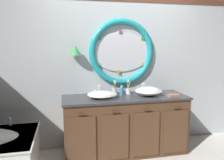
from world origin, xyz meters
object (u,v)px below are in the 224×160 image
toothbrush_holder_left (115,90)px  toothbrush_holder_right (128,91)px  sink_basin_left (102,94)px  folded_hand_towel (174,96)px  sink_basin_right (148,91)px  soap_dispenser (122,91)px

toothbrush_holder_left → toothbrush_holder_right: toothbrush_holder_right is taller
sink_basin_left → folded_hand_towel: sink_basin_left is taller
toothbrush_holder_left → sink_basin_left: bearing=-138.0°
sink_basin_right → soap_dispenser: size_ratio=2.76×
sink_basin_right → toothbrush_holder_left: (-0.47, 0.21, -0.01)m
toothbrush_holder_right → sink_basin_left: bearing=-159.4°
sink_basin_left → soap_dispenser: size_ratio=2.89×
soap_dispenser → folded_hand_towel: soap_dispenser is taller
sink_basin_right → sink_basin_left: bearing=180.0°
toothbrush_holder_right → soap_dispenser: toothbrush_holder_right is taller
sink_basin_left → folded_hand_towel: bearing=-8.1°
toothbrush_holder_left → soap_dispenser: 0.12m
sink_basin_right → folded_hand_towel: 0.37m
sink_basin_left → toothbrush_holder_left: bearing=42.0°
sink_basin_left → folded_hand_towel: 1.06m
folded_hand_towel → toothbrush_holder_right: bearing=152.2°
toothbrush_holder_right → toothbrush_holder_left: bearing=166.9°
toothbrush_holder_left → toothbrush_holder_right: bearing=-13.1°
toothbrush_holder_left → folded_hand_towel: (0.81, -0.36, -0.04)m
soap_dispenser → sink_basin_right: bearing=-19.6°
soap_dispenser → folded_hand_towel: bearing=-21.6°
sink_basin_right → toothbrush_holder_right: bearing=147.5°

